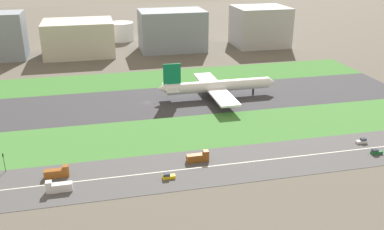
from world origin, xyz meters
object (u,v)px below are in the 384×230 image
object	(u,v)px
hangar_building	(79,38)
fuel_tank_centre	(154,32)
car_0	(168,176)
truck_1	(57,173)
truck_2	(58,187)
airliner	(216,86)
traffic_light	(4,161)
truck_0	(198,157)
car_2	(362,141)
office_tower	(172,30)
fuel_tank_west	(121,31)
fuel_tank_east	(185,29)
car_3	(376,152)
cargo_warehouse	(260,26)

from	to	relation	value
hangar_building	fuel_tank_centre	bearing A→B (deg)	35.92
hangar_building	fuel_tank_centre	xyz separation A→B (m)	(62.11, 45.00, -6.25)
car_0	truck_1	bearing A→B (deg)	-14.91
truck_2	truck_1	bearing A→B (deg)	-84.89
airliner	traffic_light	world-z (taller)	airliner
fuel_tank_centre	truck_0	bearing A→B (deg)	-94.37
airliner	car_2	xyz separation A→B (m)	(42.82, -68.00, -5.31)
truck_0	airliner	bearing A→B (deg)	68.85
car_2	office_tower	xyz separation A→B (m)	(-44.61, 182.00, 14.18)
office_tower	car_0	bearing A→B (deg)	-101.11
truck_2	car_2	bearing A→B (deg)	-175.20
car_0	traffic_light	size ratio (longest dim) A/B	0.61
fuel_tank_centre	car_0	bearing A→B (deg)	-97.34
hangar_building	fuel_tank_west	size ratio (longest dim) A/B	2.29
fuel_tank_east	traffic_light	bearing A→B (deg)	-117.41
traffic_light	fuel_tank_east	bearing A→B (deg)	62.59
traffic_light	fuel_tank_centre	world-z (taller)	fuel_tank_centre
truck_0	truck_1	xyz separation A→B (m)	(-50.74, 0.00, 0.00)
airliner	car_3	size ratio (longest dim) A/B	14.77
car_0	fuel_tank_centre	world-z (taller)	fuel_tank_centre
car_3	cargo_warehouse	bearing A→B (deg)	-98.03
cargo_warehouse	fuel_tank_centre	distance (m)	90.94
car_2	fuel_tank_centre	bearing A→B (deg)	102.85
hangar_building	cargo_warehouse	distance (m)	140.64
truck_0	fuel_tank_west	xyz separation A→B (m)	(-11.37, 227.00, 5.85)
hangar_building	office_tower	distance (m)	69.34
hangar_building	cargo_warehouse	world-z (taller)	cargo_warehouse
truck_1	car_2	xyz separation A→B (m)	(119.87, 0.00, -0.75)
car_0	fuel_tank_east	size ratio (longest dim) A/B	0.20
truck_1	truck_2	size ratio (longest dim) A/B	1.00
car_2	traffic_light	bearing A→B (deg)	176.69
truck_0	hangar_building	distance (m)	187.74
cargo_warehouse	car_2	bearing A→B (deg)	-98.35
truck_0	truck_2	world-z (taller)	same
car_3	truck_1	distance (m)	119.90
truck_1	car_0	bearing A→B (deg)	-14.91
car_3	hangar_building	xyz separation A→B (m)	(-113.51, 192.00, 11.55)
cargo_warehouse	fuel_tank_east	bearing A→B (deg)	138.81
car_3	fuel_tank_centre	bearing A→B (deg)	-77.76
car_0	fuel_tank_centre	bearing A→B (deg)	-97.34
car_0	hangar_building	size ratio (longest dim) A/B	0.09
truck_2	traffic_light	xyz separation A→B (m)	(-19.33, 17.99, 2.62)
cargo_warehouse	hangar_building	bearing A→B (deg)	180.00
truck_0	traffic_light	size ratio (longest dim) A/B	1.17
truck_0	truck_1	distance (m)	50.74
office_tower	traffic_light	bearing A→B (deg)	-118.30
car_0	truck_1	world-z (taller)	truck_1
car_3	hangar_building	bearing A→B (deg)	-59.41
car_3	fuel_tank_east	bearing A→B (deg)	-84.14
traffic_light	hangar_building	xyz separation A→B (m)	(24.41, 174.01, 8.18)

